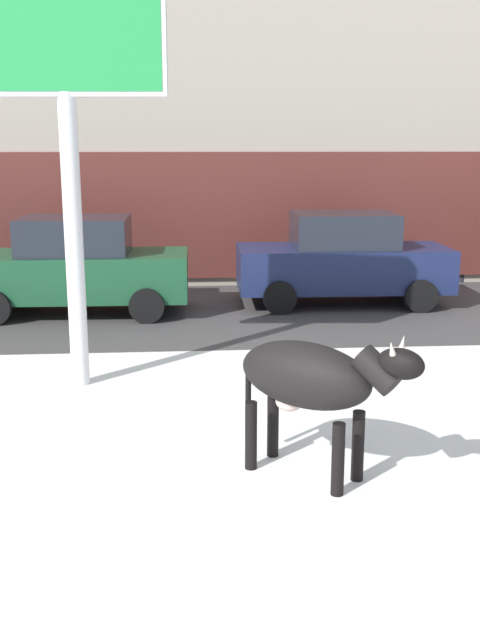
% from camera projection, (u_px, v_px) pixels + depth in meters
% --- Properties ---
extents(ground_plane, '(120.00, 120.00, 0.00)m').
position_uv_depth(ground_plane, '(214.00, 555.00, 5.95)').
color(ground_plane, white).
extents(road_strip, '(60.00, 5.60, 0.01)m').
position_uv_depth(road_strip, '(195.00, 312.00, 14.54)').
color(road_strip, '#423F3F').
rests_on(road_strip, ground).
extents(building_facade, '(44.00, 6.10, 13.00)m').
position_uv_depth(building_facade, '(187.00, 7.00, 18.65)').
color(building_facade, '#A39989').
rests_on(building_facade, ground).
extents(cow_black, '(1.71, 1.55, 1.54)m').
position_uv_depth(cow_black, '(311.00, 379.00, 7.15)').
color(cow_black, black).
rests_on(cow_black, ground).
extents(billboard, '(2.53, 0.38, 5.56)m').
position_uv_depth(billboard, '(64.00, 48.00, 9.22)').
color(billboard, silver).
rests_on(billboard, ground).
extents(car_darkgreen_sedan, '(4.23, 2.04, 1.84)m').
position_uv_depth(car_darkgreen_sedan, '(76.00, 267.00, 14.25)').
color(car_darkgreen_sedan, '#194C2D').
rests_on(car_darkgreen_sedan, ground).
extents(car_navy_sedan, '(4.23, 2.04, 1.84)m').
position_uv_depth(car_navy_sedan, '(343.00, 259.00, 15.12)').
color(car_navy_sedan, '#19234C').
rests_on(car_navy_sedan, ground).
extents(pedestrian_near_billboard, '(0.36, 0.24, 1.73)m').
position_uv_depth(pedestrian_near_billboard, '(266.00, 247.00, 17.24)').
color(pedestrian_near_billboard, '#282833').
rests_on(pedestrian_near_billboard, ground).
extents(pedestrian_far_left, '(0.36, 0.24, 1.73)m').
position_uv_depth(pedestrian_far_left, '(462.00, 245.00, 17.58)').
color(pedestrian_far_left, '#282833').
rests_on(pedestrian_far_left, ground).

